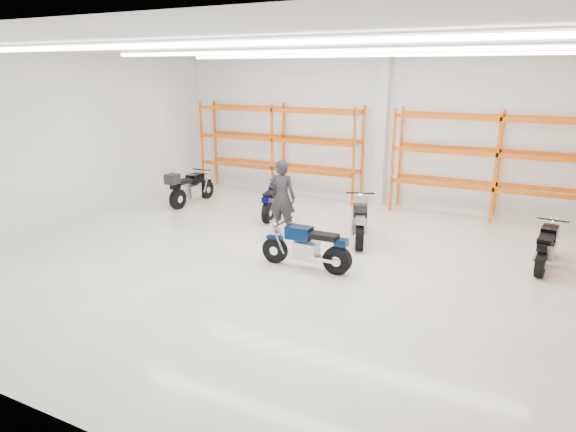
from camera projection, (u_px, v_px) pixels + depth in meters
The scene contains 11 objects.
ground at pixel (296, 262), 11.20m from camera, with size 14.00×14.00×0.00m, color beige.
room_shell at pixel (297, 109), 10.32m from camera, with size 14.02×12.02×4.51m.
motorcycle_main at pixel (309, 248), 10.68m from camera, with size 2.03×0.67×1.00m.
motorcycle_back_a at pixel (189, 188), 15.81m from camera, with size 0.68×2.14×1.10m.
motorcycle_back_b at pixel (274, 201), 14.52m from camera, with size 0.69×1.96×0.97m.
motorcycle_back_c at pixel (359, 221), 12.45m from camera, with size 0.99×2.11×1.08m.
motorcycle_back_d at pixel (546, 248), 10.75m from camera, with size 0.63×1.92×0.94m.
standing_man at pixel (282, 197), 12.88m from camera, with size 0.70×0.46×1.91m, color black.
structural_column at pixel (382, 131), 15.56m from camera, with size 0.32×0.32×4.50m, color white.
pallet_racking_back_left at pixel (278, 141), 16.89m from camera, with size 5.67×0.87×3.00m.
pallet_racking_back_right at pixel (499, 156), 13.89m from camera, with size 5.67×0.87×3.00m.
Camera 1 is at (4.67, -9.40, 4.04)m, focal length 32.00 mm.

